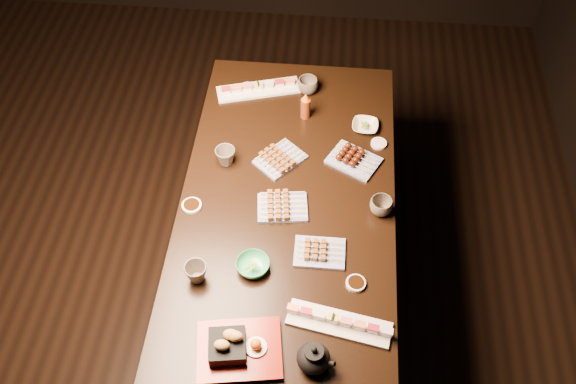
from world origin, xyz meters
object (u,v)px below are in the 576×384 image
(tempura_tray, at_px, (239,345))
(sushi_platter_far, at_px, (258,87))
(teacup_mid_right, at_px, (381,206))
(condiment_bottle, at_px, (305,105))
(edamame_bowl_cream, at_px, (365,126))
(teacup_far_right, at_px, (308,86))
(edamame_bowl_green, at_px, (253,266))
(teacup_near_left, at_px, (196,273))
(teacup_far_left, at_px, (226,156))
(dining_table, at_px, (287,254))
(teapot, at_px, (314,356))
(yakitori_plate_center, at_px, (282,205))
(sushi_platter_near, at_px, (339,321))
(yakitori_plate_left, at_px, (280,157))
(yakitori_plate_right, at_px, (320,250))

(tempura_tray, bearing_deg, sushi_platter_far, 85.12)
(teacup_mid_right, bearing_deg, condiment_bottle, 123.21)
(edamame_bowl_cream, xyz_separation_m, teacup_far_right, (-0.28, 0.23, 0.02))
(sushi_platter_far, distance_m, edamame_bowl_green, 1.02)
(edamame_bowl_cream, distance_m, teacup_near_left, 1.07)
(edamame_bowl_cream, relative_size, teacup_far_left, 1.35)
(dining_table, height_order, edamame_bowl_green, edamame_bowl_green)
(dining_table, height_order, teapot, teapot)
(teacup_far_left, bearing_deg, edamame_bowl_cream, 23.75)
(dining_table, bearing_deg, teacup_far_right, 87.67)
(yakitori_plate_center, bearing_deg, tempura_tray, -104.95)
(sushi_platter_near, height_order, yakitori_plate_center, yakitori_plate_center)
(yakitori_plate_left, xyz_separation_m, teacup_near_left, (-0.26, -0.63, 0.02))
(yakitori_plate_right, bearing_deg, yakitori_plate_left, 112.69)
(edamame_bowl_cream, bearing_deg, yakitori_plate_center, -123.86)
(sushi_platter_near, distance_m, edamame_bowl_green, 0.40)
(edamame_bowl_cream, relative_size, teacup_far_right, 1.23)
(tempura_tray, bearing_deg, edamame_bowl_cream, 60.81)
(edamame_bowl_cream, xyz_separation_m, teacup_mid_right, (0.07, -0.48, 0.02))
(dining_table, distance_m, condiment_bottle, 0.69)
(dining_table, bearing_deg, sushi_platter_near, -65.30)
(teacup_near_left, relative_size, teacup_far_right, 0.91)
(edamame_bowl_cream, bearing_deg, teacup_near_left, -125.98)
(sushi_platter_near, height_order, teacup_far_left, teacup_far_left)
(sushi_platter_near, relative_size, yakitori_plate_left, 1.86)
(teacup_far_left, xyz_separation_m, teapot, (0.44, -0.90, 0.02))
(dining_table, relative_size, edamame_bowl_cream, 15.06)
(sushi_platter_near, distance_m, teapot, 0.18)
(yakitori_plate_center, bearing_deg, teacup_far_right, 78.74)
(edamame_bowl_green, bearing_deg, dining_table, 72.60)
(sushi_platter_near, distance_m, tempura_tray, 0.37)
(yakitori_plate_left, bearing_deg, teapot, -125.97)
(teacup_far_right, bearing_deg, dining_table, -93.06)
(tempura_tray, xyz_separation_m, teacup_near_left, (-0.20, 0.28, -0.01))
(yakitori_plate_center, relative_size, yakitori_plate_right, 1.03)
(edamame_bowl_cream, height_order, teacup_near_left, teacup_near_left)
(yakitori_plate_left, distance_m, teacup_near_left, 0.68)
(sushi_platter_near, height_order, tempura_tray, tempura_tray)
(dining_table, distance_m, teacup_far_left, 0.55)
(edamame_bowl_green, xyz_separation_m, condiment_bottle, (0.14, 0.86, 0.05))
(dining_table, relative_size, sushi_platter_near, 4.74)
(yakitori_plate_right, height_order, condiment_bottle, condiment_bottle)
(yakitori_plate_center, height_order, teapot, teapot)
(teacup_near_left, distance_m, teacup_far_right, 1.15)
(sushi_platter_near, bearing_deg, teacup_mid_right, 84.69)
(yakitori_plate_center, bearing_deg, teacup_mid_right, -4.27)
(sushi_platter_near, xyz_separation_m, teacup_mid_right, (0.15, 0.53, 0.01))
(teacup_near_left, bearing_deg, teacup_far_right, 72.38)
(edamame_bowl_green, height_order, tempura_tray, tempura_tray)
(teacup_near_left, distance_m, teacup_far_left, 0.60)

